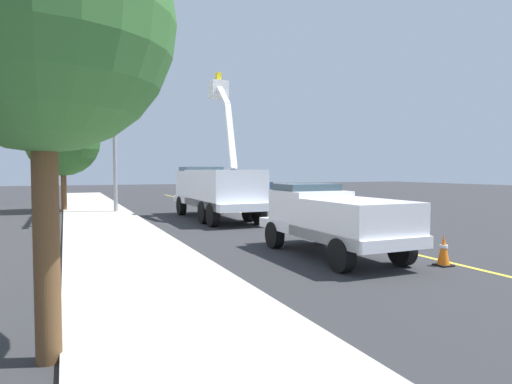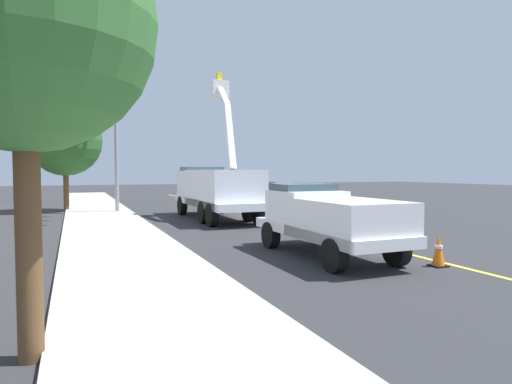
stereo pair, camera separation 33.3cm
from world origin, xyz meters
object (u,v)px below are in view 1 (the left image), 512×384
at_px(passing_minivan, 253,192).
at_px(traffic_cone_mid_rear, 264,213).
at_px(traffic_cone_mid_front, 317,225).
at_px(traffic_cone_trailing, 225,205).
at_px(traffic_signal_mast, 119,102).
at_px(traffic_cone_leading, 444,250).
at_px(utility_bucket_truck, 216,187).
at_px(service_pickup_truck, 333,218).

height_order(passing_minivan, traffic_cone_mid_rear, passing_minivan).
relative_size(traffic_cone_mid_front, traffic_cone_mid_rear, 1.12).
bearing_deg(passing_minivan, traffic_cone_trailing, 139.38).
height_order(traffic_cone_trailing, traffic_signal_mast, traffic_signal_mast).
bearing_deg(traffic_cone_mid_front, traffic_cone_leading, -178.45).
bearing_deg(traffic_cone_mid_rear, traffic_cone_leading, 179.61).
relative_size(traffic_cone_mid_front, traffic_cone_trailing, 0.93).
distance_m(traffic_cone_mid_rear, traffic_cone_trailing, 4.85).
bearing_deg(traffic_cone_trailing, traffic_cone_leading, -178.90).
xyz_separation_m(traffic_cone_leading, traffic_signal_mast, (15.91, 6.39, 5.70)).
xyz_separation_m(utility_bucket_truck, service_pickup_truck, (-10.70, -0.06, -0.51)).
height_order(utility_bucket_truck, service_pickup_truck, utility_bucket_truck).
relative_size(utility_bucket_truck, traffic_cone_mid_rear, 11.83).
distance_m(traffic_cone_leading, traffic_cone_trailing, 16.41).
bearing_deg(traffic_cone_mid_front, passing_minivan, -13.32).
distance_m(service_pickup_truck, passing_minivan, 19.10).
bearing_deg(passing_minivan, service_pickup_truck, 164.11).
bearing_deg(traffic_cone_mid_rear, passing_minivan, -19.56).
relative_size(utility_bucket_truck, traffic_cone_mid_front, 10.55).
bearing_deg(traffic_cone_leading, traffic_cone_mid_front, 1.55).
bearing_deg(traffic_signal_mast, passing_minivan, -64.07).
relative_size(utility_bucket_truck, passing_minivan, 1.71).
distance_m(traffic_cone_mid_front, traffic_signal_mast, 13.01).
distance_m(passing_minivan, traffic_cone_trailing, 5.57).
xyz_separation_m(traffic_cone_leading, traffic_cone_trailing, (16.41, 0.31, 0.01)).
relative_size(service_pickup_truck, traffic_cone_mid_rear, 8.08).
relative_size(service_pickup_truck, traffic_cone_leading, 6.82).
bearing_deg(traffic_cone_mid_front, utility_bucket_truck, 14.81).
relative_size(service_pickup_truck, traffic_cone_mid_front, 7.21).
xyz_separation_m(passing_minivan, traffic_signal_mast, (-4.71, 9.68, 5.13)).
bearing_deg(passing_minivan, traffic_signal_mast, 115.93).
xyz_separation_m(utility_bucket_truck, traffic_cone_mid_front, (-6.93, -1.83, -1.25)).
height_order(traffic_cone_mid_front, traffic_signal_mast, traffic_signal_mast).
bearing_deg(traffic_cone_trailing, passing_minivan, -40.62).
height_order(utility_bucket_truck, traffic_cone_trailing, utility_bucket_truck).
bearing_deg(traffic_cone_mid_rear, utility_bucket_truck, 56.40).
bearing_deg(traffic_cone_mid_front, traffic_cone_trailing, 0.84).
bearing_deg(traffic_cone_trailing, traffic_signal_mast, 94.72).
distance_m(service_pickup_truck, traffic_cone_trailing, 14.27).
relative_size(passing_minivan, traffic_cone_leading, 5.85).
bearing_deg(service_pickup_truck, traffic_cone_leading, -139.26).
bearing_deg(service_pickup_truck, passing_minivan, -15.89).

